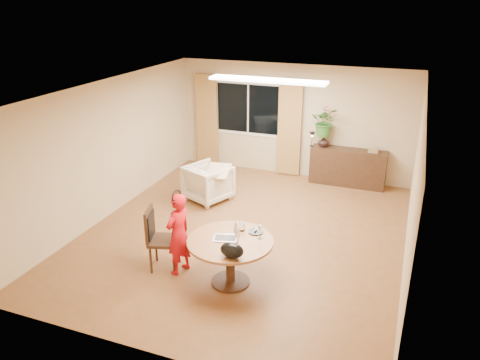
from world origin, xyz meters
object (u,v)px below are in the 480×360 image
(armchair, at_px, (208,183))
(dining_chair, at_px, (164,239))
(child, at_px, (179,234))
(sideboard, at_px, (348,167))
(dining_table, at_px, (230,249))

(armchair, bearing_deg, dining_chair, 122.84)
(child, xyz_separation_m, sideboard, (1.87, 4.53, -0.24))
(child, bearing_deg, sideboard, 173.23)
(child, relative_size, sideboard, 0.79)
(dining_table, bearing_deg, child, 179.63)
(dining_chair, bearing_deg, dining_table, -18.28)
(dining_table, height_order, dining_chair, dining_chair)
(dining_chair, xyz_separation_m, armchair, (-0.44, 2.64, -0.13))
(dining_table, height_order, child, child)
(dining_table, distance_m, sideboard, 4.65)
(dining_chair, relative_size, armchair, 1.21)
(dining_table, height_order, sideboard, sideboard)
(dining_table, bearing_deg, sideboard, 77.25)
(child, height_order, armchair, child)
(dining_table, distance_m, dining_chair, 1.13)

